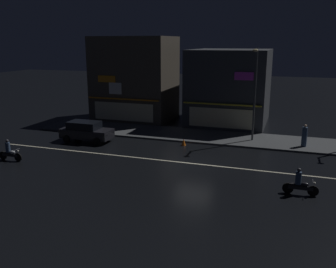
{
  "coord_description": "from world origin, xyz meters",
  "views": [
    {
      "loc": [
        5.99,
        -23.23,
        8.13
      ],
      "look_at": [
        -2.46,
        1.76,
        1.49
      ],
      "focal_mm": 39.24,
      "sensor_mm": 36.0,
      "label": 1
    }
  ],
  "objects": [
    {
      "name": "motorcycle_lead",
      "position": [
        6.8,
        -3.21,
        0.63
      ],
      "size": [
        1.9,
        0.6,
        1.52
      ],
      "rotation": [
        0.0,
        0.0,
        3.14
      ],
      "color": "black",
      "rests_on": "ground"
    },
    {
      "name": "motorcycle_following",
      "position": [
        -12.49,
        -3.43,
        0.63
      ],
      "size": [
        1.9,
        0.6,
        1.52
      ],
      "rotation": [
        0.0,
        0.0,
        3.2
      ],
      "color": "black",
      "rests_on": "ground"
    },
    {
      "name": "lane_divider_stripe",
      "position": [
        0.0,
        0.0,
        0.01
      ],
      "size": [
        31.36,
        0.16,
        0.01
      ],
      "primitive_type": "cube",
      "color": "beige",
      "rests_on": "ground"
    },
    {
      "name": "pedestrian_on_sidewalk",
      "position": [
        7.21,
        6.51,
        0.94
      ],
      "size": [
        0.41,
        0.41,
        1.76
      ],
      "rotation": [
        0.0,
        0.0,
        1.13
      ],
      "color": "#334766",
      "rests_on": "sidewalk_far"
    },
    {
      "name": "ground_plane",
      "position": [
        0.0,
        0.0,
        0.0
      ],
      "size": [
        140.0,
        140.0,
        0.0
      ],
      "primitive_type": "plane",
      "color": "black"
    },
    {
      "name": "storefront_left_block",
      "position": [
        0.0,
        14.16,
        3.7
      ],
      "size": [
        7.54,
        8.98,
        7.41
      ],
      "color": "#383A3F",
      "rests_on": "ground"
    },
    {
      "name": "parked_car_near_kerb",
      "position": [
        -10.1,
        2.87,
        0.87
      ],
      "size": [
        4.3,
        1.98,
        1.67
      ],
      "color": "black",
      "rests_on": "ground"
    },
    {
      "name": "streetlamp_west",
      "position": [
        3.16,
        7.0,
        4.56
      ],
      "size": [
        0.44,
        1.64,
        7.55
      ],
      "color": "#47494C",
      "rests_on": "sidewalk_far"
    },
    {
      "name": "sidewalk_far",
      "position": [
        0.0,
        7.39,
        0.07
      ],
      "size": [
        33.01,
        4.71,
        0.14
      ],
      "primitive_type": "cube",
      "color": "#424447",
      "rests_on": "ground"
    },
    {
      "name": "traffic_cone",
      "position": [
        -1.95,
        4.2,
        0.28
      ],
      "size": [
        0.36,
        0.36,
        0.55
      ],
      "primitive_type": "cone",
      "color": "orange",
      "rests_on": "ground"
    },
    {
      "name": "storefront_center_block",
      "position": [
        -9.9,
        12.84,
        4.33
      ],
      "size": [
        8.01,
        6.33,
        8.68
      ],
      "color": "#4C443A",
      "rests_on": "ground"
    }
  ]
}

